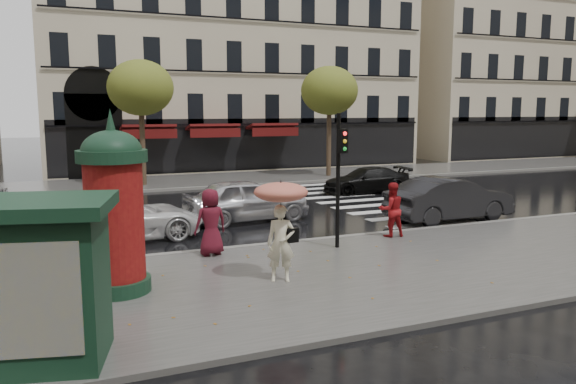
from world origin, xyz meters
name	(u,v)px	position (x,y,z in m)	size (l,w,h in m)	color
ground	(336,271)	(0.00, 0.00, 0.00)	(160.00, 160.00, 0.00)	black
near_sidewalk	(345,274)	(0.00, -0.50, 0.06)	(90.00, 7.00, 0.12)	#474744
far_sidewalk	(178,182)	(0.00, 19.00, 0.06)	(90.00, 6.00, 0.12)	#474744
near_kerb	(289,243)	(0.00, 3.00, 0.07)	(90.00, 0.25, 0.14)	slate
far_kerb	(190,188)	(0.00, 16.00, 0.07)	(90.00, 0.25, 0.14)	slate
zebra_crossing	(354,201)	(6.00, 9.60, 0.01)	(3.60, 11.75, 0.01)	silver
bldg_far_corner	(222,13)	(6.00, 30.00, 11.31)	(26.00, 14.00, 22.90)	#B7A88C
bldg_far_right	(507,33)	(34.00, 30.00, 11.31)	(24.00, 14.00, 22.90)	#B7A88C
tree_far_left	(141,88)	(-2.00, 18.00, 5.17)	(3.40, 3.40, 6.64)	#38281C
tree_far_right	(329,91)	(9.00, 18.00, 5.17)	(3.40, 3.40, 6.64)	#38281C
woman_umbrella	(281,214)	(-1.72, -0.54, 1.69)	(1.24, 1.24, 2.38)	#ECE5C2
woman_red	(391,210)	(3.21, 2.40, 0.98)	(0.83, 0.65, 1.71)	maroon
man_burgundy	(211,222)	(-2.59, 2.40, 1.03)	(0.89, 0.58, 1.83)	#56111E
morris_column	(114,206)	(-5.31, 0.14, 2.02)	(1.48, 1.48, 3.97)	#133320
traffic_light	(340,167)	(1.00, 1.73, 2.45)	(0.26, 0.37, 3.85)	black
newsstand	(42,280)	(-6.73, -3.00, 1.45)	(2.53, 2.29, 2.59)	#133320
car_silver	(246,200)	(0.02, 7.04, 0.79)	(1.88, 4.67, 1.59)	silver
car_darkgrey	(450,199)	(6.93, 4.20, 0.81)	(1.71, 4.89, 1.61)	black
car_white	(125,219)	(-4.46, 5.71, 0.68)	(2.25, 4.88, 1.35)	silver
car_black	(366,180)	(7.76, 11.50, 0.63)	(1.77, 4.36, 1.27)	black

